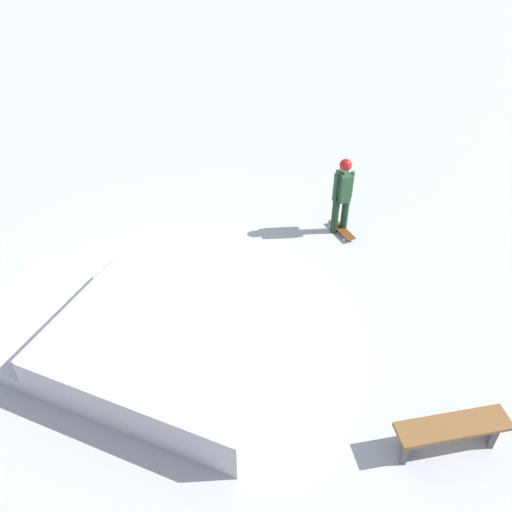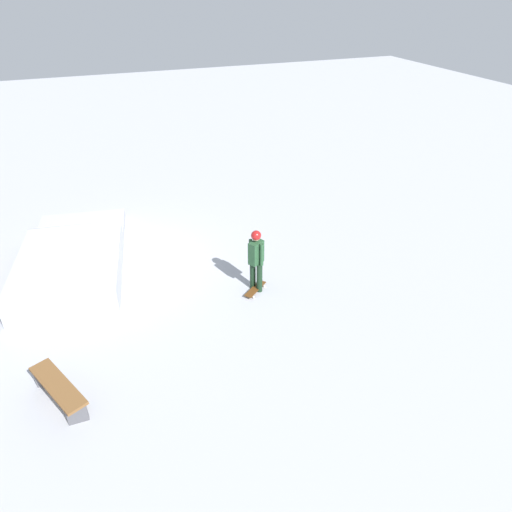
# 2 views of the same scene
# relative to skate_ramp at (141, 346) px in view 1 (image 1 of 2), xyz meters

# --- Properties ---
(ground_plane) EXTENTS (60.00, 60.00, 0.00)m
(ground_plane) POSITION_rel_skate_ramp_xyz_m (-0.25, -1.22, -0.32)
(ground_plane) COLOR #A8AAB2
(skate_ramp) EXTENTS (5.73, 3.40, 0.74)m
(skate_ramp) POSITION_rel_skate_ramp_xyz_m (0.00, 0.00, 0.00)
(skate_ramp) COLOR #B0B3BB
(skate_ramp) RESTS_ON ground
(skater) EXTENTS (0.39, 0.44, 1.73)m
(skater) POSITION_rel_skate_ramp_xyz_m (-2.64, -4.37, 0.69)
(skater) COLOR black
(skater) RESTS_ON ground
(skateboard) EXTENTS (0.66, 0.75, 0.09)m
(skateboard) POSITION_rel_skate_ramp_xyz_m (-2.72, -4.32, -0.24)
(skateboard) COLOR #593314
(skateboard) RESTS_ON ground
(park_bench) EXTENTS (1.62, 1.04, 0.48)m
(park_bench) POSITION_rel_skate_ramp_xyz_m (-4.77, 0.43, 0.04)
(park_bench) COLOR brown
(park_bench) RESTS_ON ground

